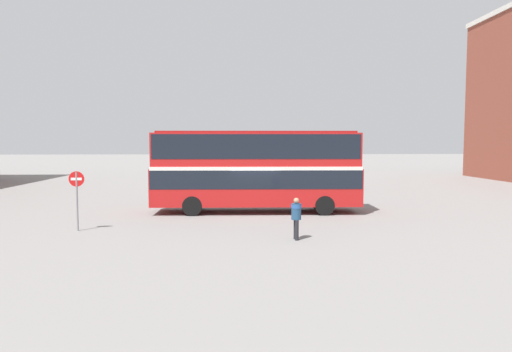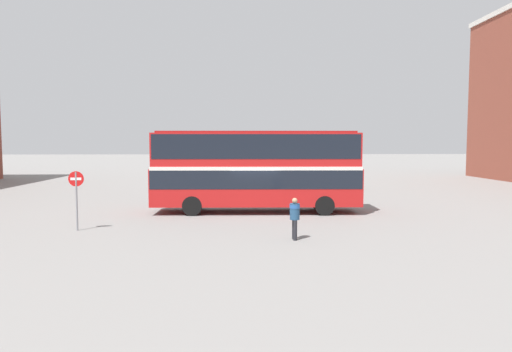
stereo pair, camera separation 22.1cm
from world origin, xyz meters
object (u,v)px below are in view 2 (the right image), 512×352
object	(u,v)px
parked_car_kerb_near	(217,177)
parked_car_kerb_far	(329,180)
pedestrian_foreground	(295,214)
no_entry_sign	(76,190)
double_decker_bus	(256,166)

from	to	relation	value
parked_car_kerb_near	parked_car_kerb_far	world-z (taller)	parked_car_kerb_near
pedestrian_foreground	parked_car_kerb_near	xyz separation A→B (m)	(-4.01, 21.90, -0.20)
pedestrian_foreground	parked_car_kerb_near	bearing A→B (deg)	-83.22
parked_car_kerb_near	pedestrian_foreground	bearing A→B (deg)	-73.52
parked_car_kerb_near	no_entry_sign	bearing A→B (deg)	-99.14
pedestrian_foreground	no_entry_sign	bearing A→B (deg)	-17.59
double_decker_bus	parked_car_kerb_near	xyz separation A→B (m)	(-2.79, 14.67, -1.75)
pedestrian_foreground	parked_car_kerb_far	world-z (taller)	pedestrian_foreground
parked_car_kerb_near	no_entry_sign	distance (m)	20.31
double_decker_bus	parked_car_kerb_far	distance (m)	13.51
parked_car_kerb_far	no_entry_sign	world-z (taller)	no_entry_sign
parked_car_kerb_near	double_decker_bus	bearing A→B (deg)	-73.13
double_decker_bus	pedestrian_foreground	size ratio (longest dim) A/B	6.77
double_decker_bus	pedestrian_foreground	world-z (taller)	double_decker_bus
double_decker_bus	no_entry_sign	distance (m)	9.52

